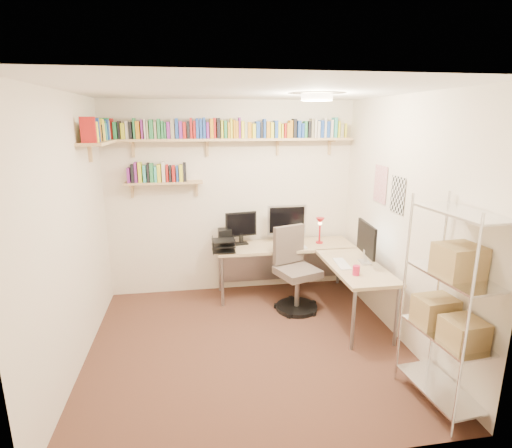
{
  "coord_description": "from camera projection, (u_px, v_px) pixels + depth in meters",
  "views": [
    {
      "loc": [
        -0.51,
        -3.63,
        2.25
      ],
      "look_at": [
        0.17,
        0.55,
        1.15
      ],
      "focal_mm": 28.0,
      "sensor_mm": 36.0,
      "label": 1
    }
  ],
  "objects": [
    {
      "name": "corner_desk",
      "position": [
        292.0,
        251.0,
        4.96
      ],
      "size": [
        1.83,
        1.74,
        1.19
      ],
      "color": "#D5AF8A",
      "rests_on": "ground"
    },
    {
      "name": "room_shell",
      "position": [
        248.0,
        198.0,
        3.73
      ],
      "size": [
        3.24,
        3.04,
        2.52
      ],
      "color": "beige",
      "rests_on": "ground"
    },
    {
      "name": "wire_rack",
      "position": [
        451.0,
        300.0,
        3.05
      ],
      "size": [
        0.42,
        0.76,
        1.69
      ],
      "rotation": [
        0.0,
        0.0,
        0.09
      ],
      "color": "silver",
      "rests_on": "ground"
    },
    {
      "name": "ground",
      "position": [
        248.0,
        345.0,
        4.11
      ],
      "size": [
        3.2,
        3.2,
        0.0
      ],
      "primitive_type": "plane",
      "color": "#41251B",
      "rests_on": "ground"
    },
    {
      "name": "office_chair",
      "position": [
        295.0,
        275.0,
        4.84
      ],
      "size": [
        0.57,
        0.58,
        1.01
      ],
      "rotation": [
        0.0,
        0.0,
        0.34
      ],
      "color": "black",
      "rests_on": "ground"
    },
    {
      "name": "wall_shelves",
      "position": [
        198.0,
        139.0,
        4.78
      ],
      "size": [
        3.12,
        1.09,
        0.8
      ],
      "color": "#DCBB7C",
      "rests_on": "ground"
    }
  ]
}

